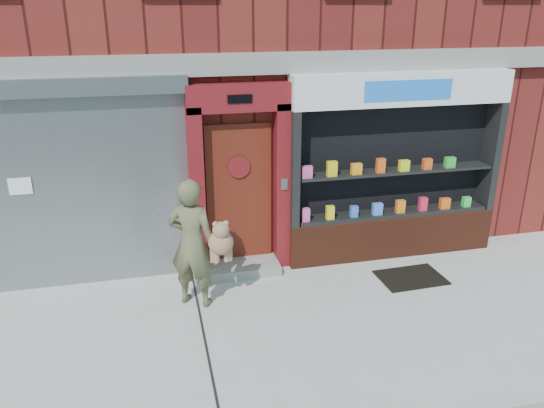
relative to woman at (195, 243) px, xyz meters
name	(u,v)px	position (x,y,z in m)	size (l,w,h in m)	color
ground	(324,325)	(1.54, -0.95, -0.92)	(80.00, 80.00, 0.00)	#9E9E99
building	(238,1)	(1.54, 5.05, 3.08)	(12.00, 8.16, 8.00)	#5B1714
shutter_bay	(81,173)	(-1.46, 0.98, 0.80)	(3.10, 0.30, 3.04)	gray
red_door_bay	(240,181)	(0.79, 0.91, 0.54)	(1.52, 0.58, 2.90)	#601015
pharmacy_bay	(394,175)	(3.28, 0.87, 0.45)	(3.50, 0.41, 3.00)	#532113
woman	(195,243)	(0.00, 0.00, 0.00)	(0.93, 0.71, 1.82)	brown
doormat	(411,277)	(3.25, -0.04, -0.91)	(0.98, 0.68, 0.02)	black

